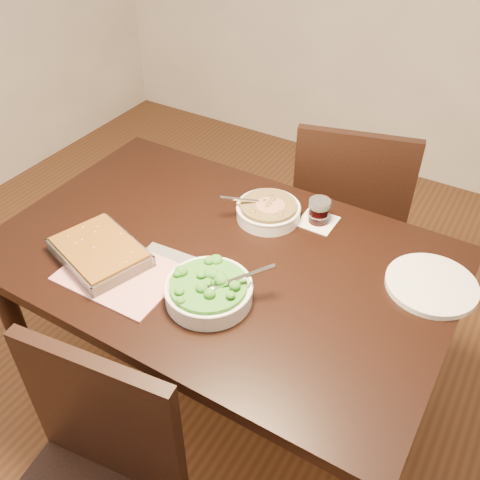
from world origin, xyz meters
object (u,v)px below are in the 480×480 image
(wine_tumbler, at_px, (319,211))
(table, at_px, (221,276))
(dinner_plate, at_px, (431,285))
(chair_far, at_px, (349,211))
(baking_dish, at_px, (100,253))
(broccoli_bowl, at_px, (209,290))
(stew_bowl, at_px, (268,210))

(wine_tumbler, bearing_deg, table, -122.08)
(dinner_plate, height_order, chair_far, chair_far)
(wine_tumbler, height_order, dinner_plate, wine_tumbler)
(baking_dish, distance_m, chair_far, 1.07)
(broccoli_bowl, xyz_separation_m, baking_dish, (-0.38, -0.03, -0.01))
(wine_tumbler, bearing_deg, baking_dish, -133.62)
(dinner_plate, distance_m, chair_far, 0.73)
(broccoli_bowl, height_order, wine_tumbler, broccoli_bowl)
(table, xyz_separation_m, chair_far, (0.17, 0.72, -0.13))
(wine_tumbler, height_order, chair_far, chair_far)
(chair_far, bearing_deg, table, 61.85)
(dinner_plate, xyz_separation_m, chair_far, (-0.43, 0.53, -0.23))
(stew_bowl, relative_size, wine_tumbler, 2.63)
(stew_bowl, distance_m, baking_dish, 0.56)
(table, bearing_deg, chair_far, 77.04)
(stew_bowl, bearing_deg, broccoli_bowl, -84.40)
(wine_tumbler, distance_m, chair_far, 0.50)
(baking_dish, height_order, wine_tumbler, wine_tumbler)
(broccoli_bowl, height_order, chair_far, chair_far)
(table, height_order, dinner_plate, dinner_plate)
(stew_bowl, bearing_deg, table, -99.14)
(dinner_plate, bearing_deg, stew_bowl, 174.80)
(broccoli_bowl, relative_size, dinner_plate, 0.95)
(dinner_plate, bearing_deg, chair_far, 129.12)
(table, xyz_separation_m, baking_dish, (-0.30, -0.21, 0.12))
(broccoli_bowl, height_order, dinner_plate, broccoli_bowl)
(broccoli_bowl, xyz_separation_m, chair_far, (0.09, 0.90, -0.26))
(table, bearing_deg, wine_tumbler, 57.92)
(stew_bowl, distance_m, wine_tumbler, 0.17)
(table, relative_size, baking_dish, 4.14)
(broccoli_bowl, distance_m, dinner_plate, 0.64)
(broccoli_bowl, height_order, baking_dish, broccoli_bowl)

